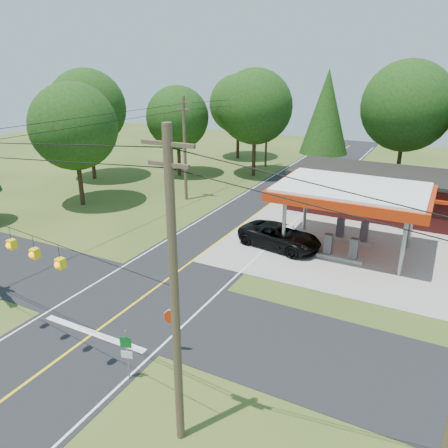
% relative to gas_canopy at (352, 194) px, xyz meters
% --- Properties ---
extents(ground, '(120.00, 120.00, 0.00)m').
position_rel_gas_canopy_xyz_m(ground, '(-9.00, -13.00, -4.27)').
color(ground, '#344A1A').
rests_on(ground, ground).
extents(main_highway, '(8.00, 120.00, 0.02)m').
position_rel_gas_canopy_xyz_m(main_highway, '(-9.00, -13.00, -4.26)').
color(main_highway, black).
rests_on(main_highway, ground).
extents(cross_road, '(70.00, 7.00, 0.02)m').
position_rel_gas_canopy_xyz_m(cross_road, '(-9.00, -13.00, -4.25)').
color(cross_road, black).
rests_on(cross_road, ground).
extents(lane_center_yellow, '(0.15, 110.00, 0.00)m').
position_rel_gas_canopy_xyz_m(lane_center_yellow, '(-9.00, -13.00, -4.24)').
color(lane_center_yellow, yellow).
rests_on(lane_center_yellow, main_highway).
extents(gas_canopy, '(10.60, 7.40, 4.88)m').
position_rel_gas_canopy_xyz_m(gas_canopy, '(0.00, 0.00, 0.00)').
color(gas_canopy, gray).
rests_on(gas_canopy, ground).
extents(convenience_store, '(16.40, 7.55, 3.80)m').
position_rel_gas_canopy_xyz_m(convenience_store, '(1.00, 9.98, -2.35)').
color(convenience_store, maroon).
rests_on(convenience_store, ground).
extents(utility_pole_near_right, '(1.80, 0.30, 11.50)m').
position_rel_gas_canopy_xyz_m(utility_pole_near_right, '(-1.50, -20.00, 1.69)').
color(utility_pole_near_right, '#473828').
rests_on(utility_pole_near_right, ground).
extents(utility_pole_far_left, '(1.80, 0.30, 10.00)m').
position_rel_gas_canopy_xyz_m(utility_pole_far_left, '(-17.00, 5.00, 0.93)').
color(utility_pole_far_left, '#473828').
rests_on(utility_pole_far_left, ground).
extents(utility_pole_north, '(0.30, 0.30, 9.50)m').
position_rel_gas_canopy_xyz_m(utility_pole_north, '(-15.50, 22.00, 0.48)').
color(utility_pole_north, '#473828').
rests_on(utility_pole_north, ground).
extents(overhead_beacons, '(17.04, 2.04, 1.03)m').
position_rel_gas_canopy_xyz_m(overhead_beacons, '(-10.00, -19.00, 1.95)').
color(overhead_beacons, black).
rests_on(overhead_beacons, ground).
extents(treeline_backdrop, '(70.27, 51.59, 13.30)m').
position_rel_gas_canopy_xyz_m(treeline_backdrop, '(-8.18, 11.01, 3.22)').
color(treeline_backdrop, '#332316').
rests_on(treeline_backdrop, ground).
extents(suv_car, '(7.21, 7.21, 1.72)m').
position_rel_gas_canopy_xyz_m(suv_car, '(-4.50, -1.85, -3.40)').
color(suv_car, black).
rests_on(suv_car, ground).
extents(octagonal_stop_sign, '(0.82, 0.27, 2.41)m').
position_rel_gas_canopy_xyz_m(octagonal_stop_sign, '(-4.50, -16.01, -2.47)').
color(octagonal_stop_sign, gray).
rests_on(octagonal_stop_sign, ground).
extents(route_sign_post, '(0.50, 0.17, 2.51)m').
position_rel_gas_canopy_xyz_m(route_sign_post, '(-5.20, -18.44, -2.76)').
color(route_sign_post, gray).
rests_on(route_sign_post, ground).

